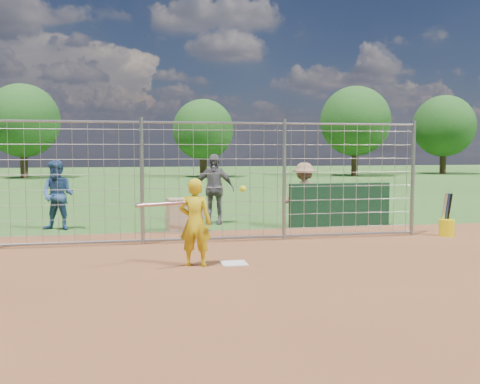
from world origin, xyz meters
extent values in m
plane|color=#2D591E|center=(0.00, 0.00, 0.00)|extent=(100.00, 100.00, 0.00)
plane|color=brown|center=(0.00, -3.00, 0.01)|extent=(18.00, 18.00, 0.00)
cube|color=silver|center=(0.00, -0.20, 0.01)|extent=(0.43, 0.43, 0.02)
cube|color=#11381E|center=(3.40, 3.60, 0.55)|extent=(2.60, 0.20, 1.10)
imported|color=gold|center=(-0.66, -0.24, 0.74)|extent=(0.62, 0.51, 1.48)
imported|color=#2A4C7F|center=(-3.48, 4.40, 0.85)|extent=(0.98, 0.87, 1.70)
imported|color=#5C5C61|center=(0.37, 4.76, 0.92)|extent=(1.15, 0.70, 1.83)
imported|color=#997053|center=(2.53, 3.82, 0.81)|extent=(1.05, 0.61, 1.62)
cube|color=tan|center=(-0.51, 3.50, 0.40)|extent=(0.86, 0.63, 0.80)
cylinder|color=silver|center=(-1.24, -0.43, 1.08)|extent=(0.82, 0.40, 0.06)
sphere|color=yellow|center=(0.06, -0.72, 1.33)|extent=(0.10, 0.10, 0.10)
cylinder|color=yellow|center=(5.22, 1.75, 0.19)|extent=(0.34, 0.34, 0.38)
cylinder|color=silver|center=(5.17, 1.80, 0.55)|extent=(0.09, 0.26, 0.84)
cylinder|color=navy|center=(5.24, 1.80, 0.55)|extent=(0.07, 0.21, 0.85)
cylinder|color=black|center=(5.29, 1.80, 0.55)|extent=(0.06, 0.24, 0.84)
cylinder|color=gray|center=(-1.50, 2.00, 1.30)|extent=(0.08, 0.08, 2.60)
cylinder|color=gray|center=(1.50, 2.00, 1.30)|extent=(0.08, 0.08, 2.60)
cylinder|color=gray|center=(4.50, 2.00, 1.30)|extent=(0.08, 0.08, 2.60)
cylinder|color=gray|center=(0.00, 2.00, 2.50)|extent=(9.00, 0.05, 0.05)
cylinder|color=gray|center=(0.00, 2.00, 0.08)|extent=(9.00, 0.05, 0.05)
cube|color=gray|center=(0.00, 2.00, 1.25)|extent=(9.00, 0.02, 2.50)
cylinder|color=#3F2B19|center=(-9.00, 29.00, 1.26)|extent=(0.50, 0.50, 2.52)
sphere|color=#26561E|center=(-9.00, 29.00, 3.85)|extent=(4.90, 4.90, 4.90)
cylinder|color=#3F2B19|center=(3.00, 28.00, 1.08)|extent=(0.50, 0.50, 2.16)
sphere|color=#26561E|center=(3.00, 28.00, 3.30)|extent=(4.20, 4.20, 4.20)
cylinder|color=#3F2B19|center=(14.00, 27.50, 1.30)|extent=(0.50, 0.50, 2.59)
sphere|color=#26561E|center=(14.00, 27.50, 3.96)|extent=(5.04, 5.04, 5.04)
cylinder|color=#3F2B19|center=(22.00, 29.00, 1.22)|extent=(0.50, 0.50, 2.45)
sphere|color=#26561E|center=(22.00, 29.00, 3.74)|extent=(4.76, 4.76, 4.76)
camera|label=1|loc=(-1.62, -9.03, 1.96)|focal=40.00mm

